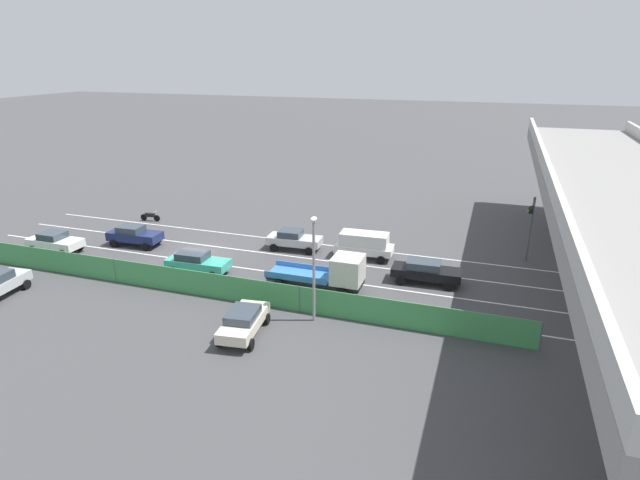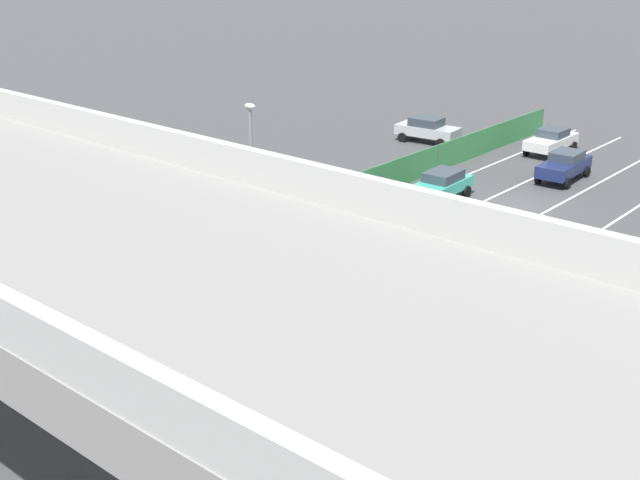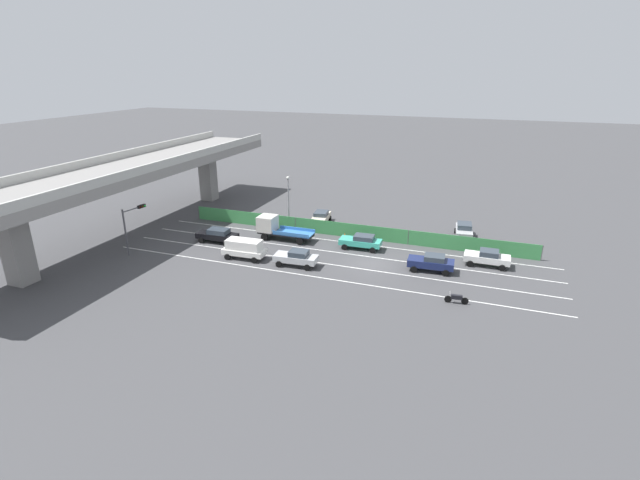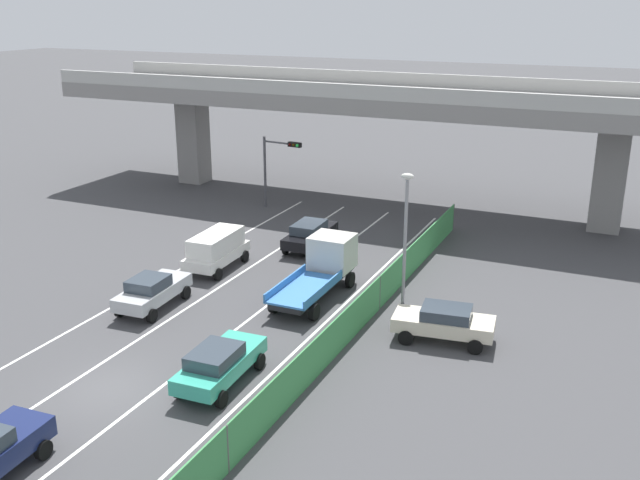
# 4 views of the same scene
# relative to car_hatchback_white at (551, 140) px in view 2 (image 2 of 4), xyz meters

# --- Properties ---
(ground_plane) EXTENTS (300.00, 300.00, 0.00)m
(ground_plane) POSITION_rel_car_hatchback_white_xyz_m (-3.45, 10.88, -0.89)
(ground_plane) COLOR #424244
(lane_line_left_edge) EXTENTS (0.14, 44.51, 0.01)m
(lane_line_left_edge) POSITION_rel_car_hatchback_white_xyz_m (-8.39, 15.13, -0.88)
(lane_line_left_edge) COLOR silver
(lane_line_left_edge) RESTS_ON ground
(lane_line_mid_left) EXTENTS (0.14, 44.51, 0.01)m
(lane_line_mid_left) POSITION_rel_car_hatchback_white_xyz_m (-5.10, 15.13, -0.88)
(lane_line_mid_left) COLOR silver
(lane_line_mid_left) RESTS_ON ground
(lane_line_mid_right) EXTENTS (0.14, 44.51, 0.01)m
(lane_line_mid_right) POSITION_rel_car_hatchback_white_xyz_m (-1.80, 15.13, -0.88)
(lane_line_mid_right) COLOR silver
(lane_line_mid_right) RESTS_ON ground
(lane_line_right_edge) EXTENTS (0.14, 44.51, 0.01)m
(lane_line_right_edge) POSITION_rel_car_hatchback_white_xyz_m (1.50, 15.13, -0.88)
(lane_line_right_edge) COLOR silver
(lane_line_right_edge) RESTS_ON ground
(elevated_overpass) EXTENTS (47.86, 8.92, 8.76)m
(elevated_overpass) POSITION_rel_car_hatchback_white_xyz_m (-3.45, 39.39, 6.13)
(elevated_overpass) COLOR gray
(elevated_overpass) RESTS_ON ground
(green_fence) EXTENTS (0.10, 40.61, 1.67)m
(green_fence) POSITION_rel_car_hatchback_white_xyz_m (3.19, 15.13, -0.05)
(green_fence) COLOR #3D8E4C
(green_fence) RESTS_ON ground
(car_hatchback_white) EXTENTS (2.01, 4.35, 1.61)m
(car_hatchback_white) POSITION_rel_car_hatchback_white_xyz_m (0.00, 0.00, 0.00)
(car_hatchback_white) COLOR silver
(car_hatchback_white) RESTS_ON ground
(car_sedan_navy) EXTENTS (2.15, 4.43, 1.65)m
(car_sedan_navy) POSITION_rel_car_hatchback_white_xyz_m (-3.25, 4.98, 0.03)
(car_sedan_navy) COLOR navy
(car_sedan_navy) RESTS_ON ground
(car_sedan_black) EXTENTS (2.06, 4.70, 1.59)m
(car_sedan_black) POSITION_rel_car_hatchback_white_xyz_m (-3.49, 28.47, 0.01)
(car_sedan_black) COLOR black
(car_sedan_black) RESTS_ON ground
(car_taxi_teal) EXTENTS (2.11, 4.55, 1.58)m
(car_taxi_teal) POSITION_rel_car_hatchback_white_xyz_m (0.09, 12.88, -0.00)
(car_taxi_teal) COLOR teal
(car_taxi_teal) RESTS_ON ground
(car_sedan_silver) EXTENTS (2.14, 4.38, 1.61)m
(car_sedan_silver) POSITION_rel_car_hatchback_white_xyz_m (-6.56, 17.62, -0.00)
(car_sedan_silver) COLOR #B7BABC
(car_sedan_silver) RESTS_ON ground
(car_van_white) EXTENTS (2.18, 4.47, 2.00)m
(car_van_white) POSITION_rel_car_hatchback_white_xyz_m (-6.64, 23.36, 0.26)
(car_van_white) COLOR silver
(car_van_white) RESTS_ON ground
(flatbed_truck_blue) EXTENTS (2.33, 6.39, 2.58)m
(flatbed_truck_blue) POSITION_rel_car_hatchback_white_xyz_m (-0.11, 22.94, 0.44)
(flatbed_truck_blue) COLOR black
(flatbed_truck_blue) RESTS_ON ground
(parked_wagon_silver) EXTENTS (4.39, 2.35, 1.68)m
(parked_wagon_silver) POSITION_rel_car_hatchback_white_xyz_m (7.64, 2.79, 0.05)
(parked_wagon_silver) COLOR #B2B5B7
(parked_wagon_silver) RESTS_ON ground
(parked_sedan_cream) EXTENTS (4.41, 2.39, 1.54)m
(parked_sedan_cream) POSITION_rel_car_hatchback_white_xyz_m (6.80, 19.96, -0.01)
(parked_sedan_cream) COLOR beige
(parked_sedan_cream) RESTS_ON ground
(traffic_light) EXTENTS (3.05, 0.68, 4.96)m
(traffic_light) POSITION_rel_car_hatchback_white_xyz_m (-9.03, 35.02, 2.65)
(traffic_light) COLOR #47474C
(traffic_light) RESTS_ON ground
(street_lamp) EXTENTS (0.60, 0.36, 6.36)m
(street_lamp) POSITION_rel_car_hatchback_white_xyz_m (3.96, 23.08, 3.04)
(street_lamp) COLOR gray
(street_lamp) RESTS_ON ground
(traffic_cone) EXTENTS (0.47, 0.47, 0.74)m
(traffic_cone) POSITION_rel_car_hatchback_white_xyz_m (2.51, 15.49, -0.54)
(traffic_cone) COLOR orange
(traffic_cone) RESTS_ON ground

